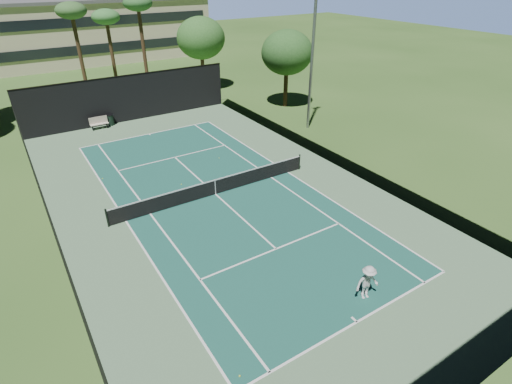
% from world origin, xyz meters
% --- Properties ---
extents(ground, '(160.00, 160.00, 0.00)m').
position_xyz_m(ground, '(0.00, 0.00, 0.00)').
color(ground, '#355B22').
rests_on(ground, ground).
extents(apron_slab, '(18.00, 32.00, 0.01)m').
position_xyz_m(apron_slab, '(0.00, 0.00, 0.01)').
color(apron_slab, '#587E59').
rests_on(apron_slab, ground).
extents(court_surface, '(10.97, 23.77, 0.01)m').
position_xyz_m(court_surface, '(0.00, 0.00, 0.01)').
color(court_surface, '#1A5448').
rests_on(court_surface, ground).
extents(court_lines, '(11.07, 23.87, 0.01)m').
position_xyz_m(court_lines, '(0.00, 0.00, 0.02)').
color(court_lines, white).
rests_on(court_lines, ground).
extents(tennis_net, '(12.90, 0.10, 1.10)m').
position_xyz_m(tennis_net, '(0.00, 0.00, 0.56)').
color(tennis_net, black).
rests_on(tennis_net, ground).
extents(fence, '(18.04, 32.05, 4.03)m').
position_xyz_m(fence, '(0.00, 0.06, 2.01)').
color(fence, black).
rests_on(fence, ground).
extents(player, '(1.15, 0.81, 1.61)m').
position_xyz_m(player, '(1.27, -11.07, 0.81)').
color(player, silver).
rests_on(player, ground).
extents(tennis_ball_a, '(0.07, 0.07, 0.07)m').
position_xyz_m(tennis_ball_a, '(-5.06, -11.46, 0.04)').
color(tennis_ball_a, '#D3E133').
rests_on(tennis_ball_a, ground).
extents(tennis_ball_b, '(0.07, 0.07, 0.07)m').
position_xyz_m(tennis_ball_b, '(-1.26, 2.27, 0.04)').
color(tennis_ball_b, '#C2E634').
rests_on(tennis_ball_b, ground).
extents(tennis_ball_c, '(0.06, 0.06, 0.06)m').
position_xyz_m(tennis_ball_c, '(2.63, 4.51, 0.03)').
color(tennis_ball_c, '#ABCB2E').
rests_on(tennis_ball_c, ground).
extents(tennis_ball_d, '(0.07, 0.07, 0.07)m').
position_xyz_m(tennis_ball_d, '(-5.29, 5.78, 0.03)').
color(tennis_ball_d, '#CEEB35').
rests_on(tennis_ball_d, ground).
extents(park_bench, '(1.50, 0.45, 1.02)m').
position_xyz_m(park_bench, '(-3.09, 15.38, 0.55)').
color(park_bench, beige).
rests_on(park_bench, ground).
extents(trash_bin, '(0.56, 0.56, 0.95)m').
position_xyz_m(trash_bin, '(-2.03, 15.72, 0.48)').
color(trash_bin, black).
rests_on(trash_bin, ground).
extents(palm_a, '(2.80, 2.80, 9.32)m').
position_xyz_m(palm_a, '(-2.00, 24.00, 8.19)').
color(palm_a, '#4A3520').
rests_on(palm_a, ground).
extents(palm_b, '(2.80, 2.80, 8.42)m').
position_xyz_m(palm_b, '(1.50, 26.00, 7.36)').
color(palm_b, '#4A341F').
rests_on(palm_b, ground).
extents(palm_c, '(2.80, 2.80, 9.77)m').
position_xyz_m(palm_c, '(4.00, 23.00, 8.60)').
color(palm_c, '#47311E').
rests_on(palm_c, ground).
extents(decid_tree_a, '(5.12, 5.12, 7.62)m').
position_xyz_m(decid_tree_a, '(10.00, 22.00, 5.42)').
color(decid_tree_a, '#4D3521').
rests_on(decid_tree_a, ground).
extents(decid_tree_b, '(4.80, 4.80, 7.14)m').
position_xyz_m(decid_tree_b, '(14.00, 12.00, 5.08)').
color(decid_tree_b, '#432E1C').
rests_on(decid_tree_b, ground).
extents(campus_building, '(40.50, 12.50, 8.30)m').
position_xyz_m(campus_building, '(0.00, 45.98, 4.21)').
color(campus_building, beige).
rests_on(campus_building, ground).
extents(light_pole, '(0.90, 0.25, 12.22)m').
position_xyz_m(light_pole, '(12.00, 6.00, 6.46)').
color(light_pole, gray).
rests_on(light_pole, ground).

